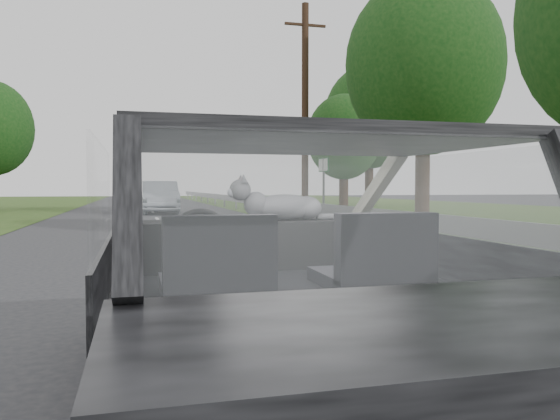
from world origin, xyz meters
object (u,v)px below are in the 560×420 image
highway_sign (324,187)px  utility_pole (305,111)px  other_car (160,197)px  subject_car (284,279)px  cat (284,206)px

highway_sign → utility_pole: utility_pole is taller
other_car → subject_car: bearing=-90.5°
highway_sign → utility_pole: size_ratio=0.28×
other_car → utility_pole: bearing=-34.9°
cat → highway_sign: bearing=66.3°
highway_sign → subject_car: bearing=-114.8°
subject_car → highway_sign: (6.93, 19.08, 0.49)m
subject_car → other_car: size_ratio=0.89×
cat → other_car: bearing=86.1°
cat → utility_pole: utility_pole is taller
utility_pole → subject_car: bearing=-107.7°
cat → highway_sign: size_ratio=0.27×
subject_car → other_car: 22.76m
cat → highway_sign: 19.71m
highway_sign → utility_pole: (-0.93, -0.34, 3.13)m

